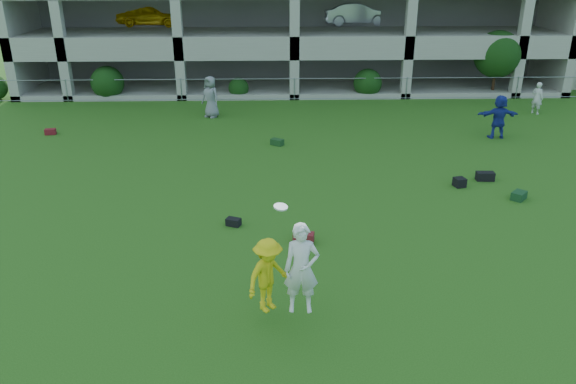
{
  "coord_description": "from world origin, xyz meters",
  "views": [
    {
      "loc": [
        -1.25,
        -10.59,
        7.13
      ],
      "look_at": [
        -0.83,
        3.0,
        1.4
      ],
      "focal_mm": 35.0,
      "sensor_mm": 36.0,
      "label": 1
    }
  ],
  "objects_px": {
    "bystander_e": "(537,98)",
    "frisbee_contest": "(280,273)",
    "crate_d": "(460,182)",
    "bystander_c": "(211,97)",
    "bystander_d": "(499,117)"
  },
  "relations": [
    {
      "from": "bystander_c",
      "to": "frisbee_contest",
      "type": "distance_m",
      "value": 16.74
    },
    {
      "from": "bystander_d",
      "to": "bystander_e",
      "type": "distance_m",
      "value": 5.13
    },
    {
      "from": "bystander_c",
      "to": "bystander_d",
      "type": "relative_size",
      "value": 1.07
    },
    {
      "from": "frisbee_contest",
      "to": "bystander_c",
      "type": "bearing_deg",
      "value": 100.36
    },
    {
      "from": "frisbee_contest",
      "to": "bystander_d",
      "type": "bearing_deg",
      "value": 53.6
    },
    {
      "from": "bystander_c",
      "to": "frisbee_contest",
      "type": "height_order",
      "value": "frisbee_contest"
    },
    {
      "from": "frisbee_contest",
      "to": "crate_d",
      "type": "bearing_deg",
      "value": 50.25
    },
    {
      "from": "bystander_c",
      "to": "bystander_e",
      "type": "xyz_separation_m",
      "value": [
        15.79,
        0.14,
        -0.2
      ]
    },
    {
      "from": "bystander_e",
      "to": "crate_d",
      "type": "height_order",
      "value": "bystander_e"
    },
    {
      "from": "crate_d",
      "to": "frisbee_contest",
      "type": "xyz_separation_m",
      "value": [
        -6.13,
        -7.37,
        1.05
      ]
    },
    {
      "from": "bystander_e",
      "to": "frisbee_contest",
      "type": "height_order",
      "value": "frisbee_contest"
    },
    {
      "from": "bystander_d",
      "to": "crate_d",
      "type": "bearing_deg",
      "value": 59.29
    },
    {
      "from": "bystander_c",
      "to": "bystander_d",
      "type": "height_order",
      "value": "bystander_c"
    },
    {
      "from": "bystander_d",
      "to": "frisbee_contest",
      "type": "bearing_deg",
      "value": 54.18
    },
    {
      "from": "bystander_c",
      "to": "bystander_d",
      "type": "distance_m",
      "value": 12.95
    }
  ]
}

